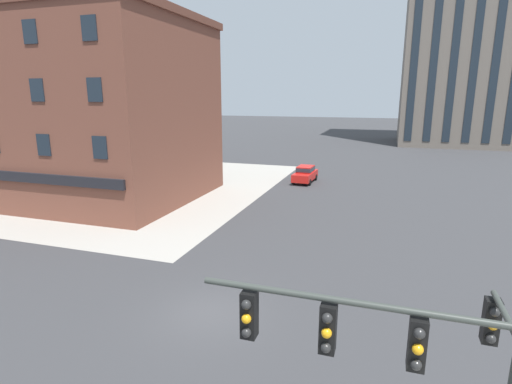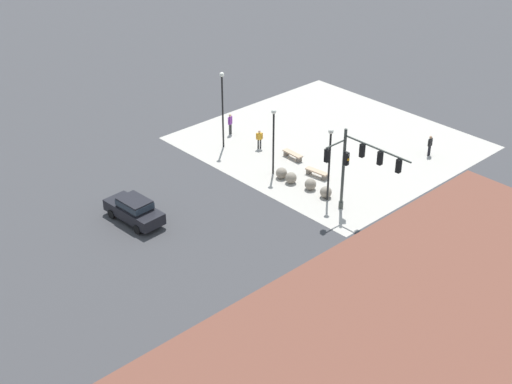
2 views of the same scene
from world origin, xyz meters
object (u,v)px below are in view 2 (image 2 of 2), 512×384
at_px(bollard_sphere_curb_b, 310,184).
at_px(street_lamp_corner_far, 222,102).
at_px(bench_near_signal, 317,173).
at_px(street_lamp_mid_sidewalk, 274,134).
at_px(bollard_sphere_curb_c, 291,178).
at_px(pedestrian_at_curb, 430,144).
at_px(street_lamp_corner_near, 330,156).
at_px(bollard_sphere_curb_d, 281,173).
at_px(car_main_southbound_far, 134,209).
at_px(pedestrian_near_bench, 259,138).
at_px(traffic_signal_main, 356,163).
at_px(pedestrian_walking_east, 230,122).
at_px(bench_mid_block, 293,155).
at_px(bollard_sphere_curb_a, 326,192).

xyz_separation_m(bollard_sphere_curb_b, street_lamp_corner_far, (9.39, 0.03, 3.41)).
relative_size(bench_near_signal, street_lamp_mid_sidewalk, 0.36).
bearing_deg(bollard_sphere_curb_c, pedestrian_at_curb, -110.87).
relative_size(bollard_sphere_curb_b, street_lamp_mid_sidewalk, 0.16).
bearing_deg(street_lamp_corner_far, street_lamp_corner_near, 178.95).
distance_m(bollard_sphere_curb_d, car_main_southbound_far, 11.46).
bearing_deg(bollard_sphere_curb_b, street_lamp_mid_sidewalk, 5.23).
bearing_deg(bench_near_signal, pedestrian_near_bench, -0.89).
relative_size(traffic_signal_main, bollard_sphere_curb_d, 7.13).
bearing_deg(bollard_sphere_curb_b, street_lamp_corner_far, 0.19).
bearing_deg(pedestrian_at_curb, bollard_sphere_curb_b, 76.42).
bearing_deg(pedestrian_walking_east, pedestrian_near_bench, 178.29).
bearing_deg(pedestrian_walking_east, bench_mid_block, -175.06).
xyz_separation_m(pedestrian_walking_east, street_lamp_corner_far, (-1.42, 1.96, 2.79)).
relative_size(bollard_sphere_curb_d, pedestrian_at_curb, 0.50).
bearing_deg(bench_near_signal, traffic_signal_main, 157.08).
xyz_separation_m(street_lamp_corner_near, street_lamp_corner_far, (11.23, -0.21, 0.43)).
height_order(bench_near_signal, pedestrian_walking_east, pedestrian_walking_east).
xyz_separation_m(bollard_sphere_curb_c, street_lamp_corner_far, (7.78, -0.30, 3.41)).
distance_m(bench_near_signal, street_lamp_corner_near, 4.61).
bearing_deg(bollard_sphere_curb_b, car_main_southbound_far, 66.92).
distance_m(traffic_signal_main, street_lamp_mid_sidewalk, 7.86).
height_order(pedestrian_near_bench, pedestrian_at_curb, pedestrian_at_curb).
xyz_separation_m(bollard_sphere_curb_c, pedestrian_at_curb, (-4.16, -10.91, 0.53)).
height_order(street_lamp_mid_sidewalk, car_main_southbound_far, street_lamp_mid_sidewalk).
height_order(pedestrian_at_curb, street_lamp_mid_sidewalk, street_lamp_mid_sidewalk).
distance_m(bollard_sphere_curb_b, street_lamp_mid_sidewalk, 4.49).
xyz_separation_m(traffic_signal_main, bollard_sphere_curb_c, (5.96, -0.20, -3.53)).
height_order(street_lamp_corner_near, car_main_southbound_far, street_lamp_corner_near).
distance_m(bollard_sphere_curb_b, pedestrian_near_bench, 7.46).
height_order(traffic_signal_main, pedestrian_near_bench, traffic_signal_main).
bearing_deg(street_lamp_corner_near, bollard_sphere_curb_d, 1.08).
xyz_separation_m(bench_near_signal, car_main_southbound_far, (3.93, 13.26, 0.59)).
bearing_deg(street_lamp_corner_near, traffic_signal_main, 173.26).
xyz_separation_m(bollard_sphere_curb_b, street_lamp_corner_near, (-1.84, 0.24, 2.98)).
xyz_separation_m(bollard_sphere_curb_d, pedestrian_near_bench, (4.64, -2.14, 0.48)).
height_order(bollard_sphere_curb_c, pedestrian_walking_east, pedestrian_walking_east).
xyz_separation_m(bollard_sphere_curb_b, bench_near_signal, (0.99, -1.72, -0.09)).
relative_size(bollard_sphere_curb_c, car_main_southbound_far, 0.18).
distance_m(bollard_sphere_curb_a, pedestrian_near_bench, 8.93).
height_order(pedestrian_at_curb, street_lamp_corner_far, street_lamp_corner_far).
distance_m(bench_mid_block, street_lamp_mid_sidewalk, 4.13).
bearing_deg(street_lamp_corner_far, car_main_southbound_far, 111.25).
height_order(pedestrian_near_bench, street_lamp_mid_sidewalk, street_lamp_mid_sidewalk).
relative_size(bollard_sphere_curb_b, bollard_sphere_curb_d, 1.00).
xyz_separation_m(bench_mid_block, pedestrian_at_curb, (-6.77, -8.08, 0.62)).
relative_size(traffic_signal_main, street_lamp_mid_sidewalk, 1.14).
xyz_separation_m(street_lamp_corner_near, car_main_southbound_far, (6.76, 11.30, -2.47)).
bearing_deg(traffic_signal_main, pedestrian_walking_east, -9.23).
bearing_deg(bench_mid_block, street_lamp_mid_sidewalk, 104.98).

